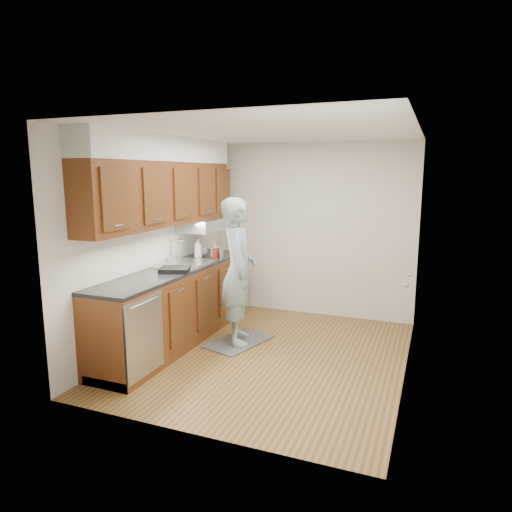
{
  "coord_description": "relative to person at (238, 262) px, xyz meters",
  "views": [
    {
      "loc": [
        1.71,
        -4.68,
        2.06
      ],
      "look_at": [
        -0.25,
        0.25,
        1.1
      ],
      "focal_mm": 32.0,
      "sensor_mm": 36.0,
      "label": 1
    }
  ],
  "objects": [
    {
      "name": "floor",
      "position": [
        0.48,
        -0.24,
        -1.02
      ],
      "size": [
        3.5,
        3.5,
        0.0
      ],
      "primitive_type": "plane",
      "color": "olive",
      "rests_on": "ground"
    },
    {
      "name": "ceiling",
      "position": [
        0.48,
        -0.24,
        1.48
      ],
      "size": [
        3.5,
        3.5,
        0.0
      ],
      "primitive_type": "plane",
      "rotation": [
        3.14,
        0.0,
        0.0
      ],
      "color": "white",
      "rests_on": "wall_left"
    },
    {
      "name": "wall_left",
      "position": [
        -1.02,
        -0.24,
        0.23
      ],
      "size": [
        0.02,
        3.5,
        2.5
      ],
      "primitive_type": "cube",
      "color": "silver",
      "rests_on": "floor"
    },
    {
      "name": "wall_right",
      "position": [
        1.98,
        -0.24,
        0.23
      ],
      "size": [
        0.02,
        3.5,
        2.5
      ],
      "primitive_type": "cube",
      "color": "silver",
      "rests_on": "floor"
    },
    {
      "name": "wall_back",
      "position": [
        0.48,
        1.51,
        0.23
      ],
      "size": [
        3.0,
        0.02,
        2.5
      ],
      "primitive_type": "cube",
      "color": "silver",
      "rests_on": "floor"
    },
    {
      "name": "counter",
      "position": [
        -0.72,
        -0.24,
        -0.53
      ],
      "size": [
        0.64,
        2.8,
        1.3
      ],
      "color": "brown",
      "rests_on": "floor"
    },
    {
      "name": "upper_cabinets",
      "position": [
        -0.85,
        -0.2,
        0.93
      ],
      "size": [
        0.47,
        2.8,
        1.21
      ],
      "color": "brown",
      "rests_on": "wall_left"
    },
    {
      "name": "closet_door",
      "position": [
        1.97,
        0.06,
        0.0
      ],
      "size": [
        0.02,
        1.22,
        2.05
      ],
      "primitive_type": "cube",
      "color": "white",
      "rests_on": "wall_right"
    },
    {
      "name": "floor_mat",
      "position": [
        0.0,
        0.0,
        -1.01
      ],
      "size": [
        0.72,
        0.96,
        0.02
      ],
      "primitive_type": "cube",
      "rotation": [
        0.0,
        0.0,
        -0.29
      ],
      "color": "#5B5B5E",
      "rests_on": "floor"
    },
    {
      "name": "person",
      "position": [
        0.0,
        0.0,
        0.0
      ],
      "size": [
        0.73,
        0.84,
        2.01
      ],
      "primitive_type": "imported",
      "rotation": [
        0.0,
        0.0,
        2.01
      ],
      "color": "#86A0A3",
      "rests_on": "floor_mat"
    },
    {
      "name": "soap_bottle_a",
      "position": [
        -0.76,
        0.39,
        0.06
      ],
      "size": [
        0.14,
        0.14,
        0.28
      ],
      "primitive_type": "imported",
      "rotation": [
        0.0,
        0.0,
        0.3
      ],
      "color": "#B4BFC3",
      "rests_on": "counter"
    },
    {
      "name": "soap_bottle_b",
      "position": [
        -0.61,
        0.59,
        0.02
      ],
      "size": [
        0.12,
        0.12,
        0.2
      ],
      "primitive_type": "imported",
      "rotation": [
        0.0,
        0.0,
        -0.47
      ],
      "color": "#B4BFC3",
      "rests_on": "counter"
    },
    {
      "name": "soap_bottle_c",
      "position": [
        -0.81,
        0.59,
        0.01
      ],
      "size": [
        0.2,
        0.2,
        0.19
      ],
      "primitive_type": "imported",
      "rotation": [
        0.0,
        0.0,
        1.0
      ],
      "color": "#B4BFC3",
      "rests_on": "counter"
    },
    {
      "name": "soda_can",
      "position": [
        -0.57,
        0.51,
        -0.01
      ],
      "size": [
        0.08,
        0.08,
        0.13
      ],
      "primitive_type": "cylinder",
      "rotation": [
        0.0,
        0.0,
        0.18
      ],
      "color": "#9E2D1B",
      "rests_on": "counter"
    },
    {
      "name": "steel_can",
      "position": [
        -0.52,
        0.58,
        -0.02
      ],
      "size": [
        0.09,
        0.09,
        0.13
      ],
      "primitive_type": "cylinder",
      "rotation": [
        0.0,
        0.0,
        0.41
      ],
      "color": "#A5A5AA",
      "rests_on": "counter"
    },
    {
      "name": "dish_rack",
      "position": [
        -0.6,
        -0.47,
        -0.05
      ],
      "size": [
        0.41,
        0.38,
        0.05
      ],
      "primitive_type": "cube",
      "rotation": [
        0.0,
        0.0,
        0.35
      ],
      "color": "black",
      "rests_on": "counter"
    }
  ]
}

